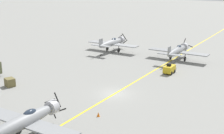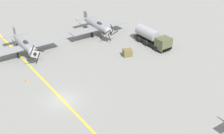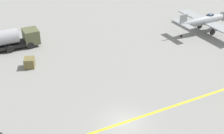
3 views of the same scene
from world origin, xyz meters
The scene contains 5 objects.
ground_plane centered at (0.00, 0.00, 0.00)m, with size 400.00×400.00×0.00m, color gray.
taxiway_stripe centered at (0.00, 0.00, 0.00)m, with size 0.30×160.00×0.01m, color yellow.
airplane_far_left centered at (-14.05, 22.34, 2.01)m, with size 12.00×9.98×3.65m.
fuel_tanker centered at (-21.69, -6.46, 1.51)m, with size 2.67×8.00×2.98m.
supply_crate_by_tanker centered at (-15.21, -5.47, 0.62)m, with size 1.50×1.25×1.25m, color brown.
Camera 3 is at (20.74, -11.87, 19.54)m, focal length 50.00 mm.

